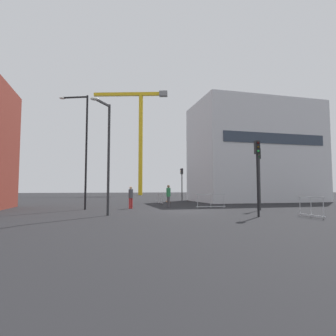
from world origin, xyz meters
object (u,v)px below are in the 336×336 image
at_px(traffic_light_corner, 259,169).
at_px(construction_crane, 139,126).
at_px(streetlamp_tall, 83,142).
at_px(traffic_cone_orange, 168,200).
at_px(pedestrian_walking, 131,196).
at_px(traffic_light_far, 257,166).
at_px(pedestrian_waiting, 168,194).
at_px(traffic_light_verge, 182,179).
at_px(streetlamp_short, 107,148).

bearing_deg(traffic_light_corner, construction_crane, 92.81).
xyz_separation_m(streetlamp_tall, traffic_cone_orange, (8.50, 8.54, -4.60)).
relative_size(construction_crane, pedestrian_walking, 13.94).
bearing_deg(traffic_light_far, traffic_cone_orange, 92.94).
height_order(streetlamp_tall, pedestrian_waiting, streetlamp_tall).
height_order(traffic_light_verge, pedestrian_walking, traffic_light_verge).
distance_m(streetlamp_short, traffic_cone_orange, 15.72).
height_order(streetlamp_tall, traffic_light_verge, streetlamp_tall).
bearing_deg(pedestrian_walking, traffic_light_verge, 56.43).
relative_size(traffic_light_corner, traffic_light_far, 1.05).
bearing_deg(traffic_light_verge, traffic_light_corner, -86.05).
relative_size(streetlamp_tall, traffic_cone_orange, 15.07).
bearing_deg(pedestrian_waiting, traffic_light_corner, -43.47).
distance_m(construction_crane, traffic_light_corner, 44.97).
distance_m(traffic_light_verge, traffic_light_far, 18.86).
relative_size(construction_crane, traffic_cone_orange, 41.90).
height_order(traffic_light_far, traffic_cone_orange, traffic_light_far).
distance_m(construction_crane, streetlamp_short, 46.78).
bearing_deg(pedestrian_walking, traffic_light_corner, -24.09).
relative_size(streetlamp_short, traffic_light_verge, 1.61).
height_order(traffic_light_verge, pedestrian_waiting, traffic_light_verge).
xyz_separation_m(construction_crane, traffic_light_far, (-0.45, -47.11, -12.38)).
distance_m(traffic_light_far, traffic_cone_orange, 16.34).
bearing_deg(streetlamp_tall, pedestrian_walking, 1.15).
relative_size(construction_crane, pedestrian_waiting, 12.98).
height_order(construction_crane, traffic_light_corner, construction_crane).
relative_size(streetlamp_tall, traffic_light_far, 2.04).
xyz_separation_m(construction_crane, streetlamp_short, (-8.27, -44.62, -11.35)).
relative_size(traffic_light_far, traffic_cone_orange, 7.39).
distance_m(streetlamp_tall, traffic_light_verge, 15.77).
xyz_separation_m(pedestrian_walking, traffic_cone_orange, (5.02, 8.47, -0.70)).
bearing_deg(traffic_cone_orange, traffic_light_verge, 48.36).
bearing_deg(streetlamp_tall, construction_crane, 76.10).
distance_m(traffic_light_far, pedestrian_walking, 9.80).
xyz_separation_m(traffic_light_corner, traffic_light_far, (-2.57, -3.90, -0.12)).
height_order(construction_crane, traffic_light_verge, construction_crane).
bearing_deg(pedestrian_walking, streetlamp_short, -110.81).
bearing_deg(traffic_cone_orange, traffic_light_far, -87.06).
xyz_separation_m(construction_crane, streetlamp_tall, (-9.78, -39.52, -10.24)).
xyz_separation_m(traffic_light_corner, traffic_cone_orange, (-3.40, 12.24, -2.58)).
distance_m(pedestrian_walking, pedestrian_waiting, 3.41).
distance_m(streetlamp_short, pedestrian_waiting, 8.63).
bearing_deg(traffic_light_corner, streetlamp_short, -172.27).
relative_size(traffic_light_corner, pedestrian_waiting, 2.40).
bearing_deg(streetlamp_short, traffic_light_far, -17.67).
xyz_separation_m(streetlamp_tall, streetlamp_short, (1.51, -5.10, -1.11)).
relative_size(streetlamp_tall, traffic_light_corner, 1.94).
bearing_deg(pedestrian_walking, pedestrian_waiting, 20.41).
distance_m(traffic_light_verge, pedestrian_waiting, 10.91).
bearing_deg(construction_crane, traffic_light_far, -90.55).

